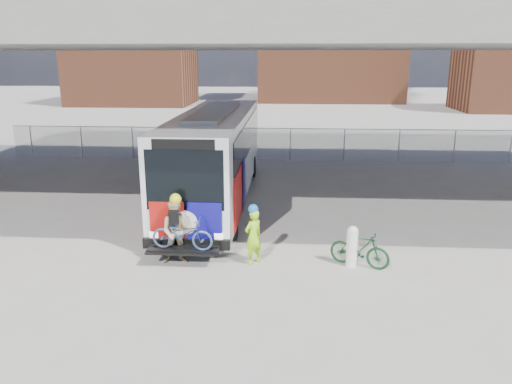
# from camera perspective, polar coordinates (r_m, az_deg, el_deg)

# --- Properties ---
(ground) EXTENTS (160.00, 160.00, 0.00)m
(ground) POSITION_cam_1_polar(r_m,az_deg,el_deg) (16.75, 0.42, -4.68)
(ground) COLOR #9E9991
(ground) RESTS_ON ground
(bus) EXTENTS (2.67, 12.95, 3.69)m
(bus) POSITION_cam_1_polar(r_m,az_deg,el_deg) (20.04, -4.65, 4.86)
(bus) COLOR silver
(bus) RESTS_ON ground
(overpass) EXTENTS (40.00, 16.00, 7.95)m
(overpass) POSITION_cam_1_polar(r_m,az_deg,el_deg) (19.75, 1.19, 17.68)
(overpass) COLOR #605E59
(overpass) RESTS_ON ground
(chainlink_fence) EXTENTS (30.00, 0.06, 30.00)m
(chainlink_fence) POSITION_cam_1_polar(r_m,az_deg,el_deg) (28.06, 1.90, 6.49)
(chainlink_fence) COLOR gray
(chainlink_fence) RESTS_ON ground
(brick_buildings) EXTENTS (54.00, 22.00, 12.00)m
(brick_buildings) POSITION_cam_1_polar(r_m,az_deg,el_deg) (63.94, 4.24, 15.02)
(brick_buildings) COLOR brown
(brick_buildings) RESTS_ON ground
(smokestack) EXTENTS (2.20, 2.20, 25.00)m
(smokestack) POSITION_cam_1_polar(r_m,az_deg,el_deg) (72.23, 15.18, 20.22)
(smokestack) COLOR brown
(smokestack) RESTS_ON ground
(bollard) EXTENTS (0.31, 0.31, 1.19)m
(bollard) POSITION_cam_1_polar(r_m,az_deg,el_deg) (14.24, 10.92, -5.94)
(bollard) COLOR silver
(bollard) RESTS_ON ground
(cyclist_hivis) EXTENTS (0.69, 0.69, 1.77)m
(cyclist_hivis) POSITION_cam_1_polar(r_m,az_deg,el_deg) (14.08, -0.31, -4.97)
(cyclist_hivis) COLOR #9AE518
(cyclist_hivis) RESTS_ON ground
(cyclist_tan) EXTENTS (1.01, 0.84, 2.05)m
(cyclist_tan) POSITION_cam_1_polar(r_m,az_deg,el_deg) (14.28, -9.03, -4.37)
(cyclist_tan) COLOR #D0B585
(cyclist_tan) RESTS_ON ground
(bike_parked) EXTENTS (1.76, 1.15, 1.03)m
(bike_parked) POSITION_cam_1_polar(r_m,az_deg,el_deg) (14.31, 11.75, -6.40)
(bike_parked) COLOR #14401D
(bike_parked) RESTS_ON ground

